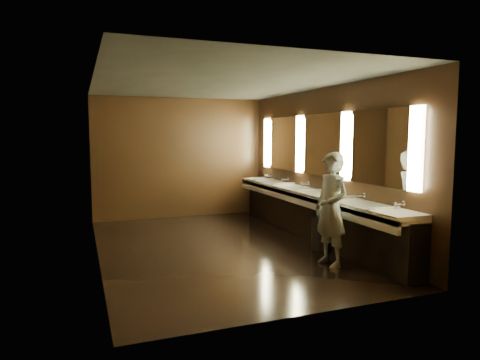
# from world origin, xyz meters

# --- Properties ---
(floor) EXTENTS (6.00, 6.00, 0.00)m
(floor) POSITION_xyz_m (0.00, 0.00, 0.00)
(floor) COLOR black
(floor) RESTS_ON ground
(ceiling) EXTENTS (4.00, 6.00, 0.02)m
(ceiling) POSITION_xyz_m (0.00, 0.00, 2.80)
(ceiling) COLOR #2D2D2B
(ceiling) RESTS_ON wall_back
(wall_back) EXTENTS (4.00, 0.02, 2.80)m
(wall_back) POSITION_xyz_m (0.00, 3.00, 1.40)
(wall_back) COLOR black
(wall_back) RESTS_ON floor
(wall_front) EXTENTS (4.00, 0.02, 2.80)m
(wall_front) POSITION_xyz_m (0.00, -3.00, 1.40)
(wall_front) COLOR black
(wall_front) RESTS_ON floor
(wall_left) EXTENTS (0.02, 6.00, 2.80)m
(wall_left) POSITION_xyz_m (-2.00, 0.00, 1.40)
(wall_left) COLOR black
(wall_left) RESTS_ON floor
(wall_right) EXTENTS (0.02, 6.00, 2.80)m
(wall_right) POSITION_xyz_m (2.00, 0.00, 1.40)
(wall_right) COLOR black
(wall_right) RESTS_ON floor
(sink_counter) EXTENTS (0.55, 5.40, 1.01)m
(sink_counter) POSITION_xyz_m (1.79, 0.00, 0.50)
(sink_counter) COLOR black
(sink_counter) RESTS_ON floor
(mirror_band) EXTENTS (0.06, 5.03, 1.15)m
(mirror_band) POSITION_xyz_m (1.98, -0.00, 1.75)
(mirror_band) COLOR #FBF6B6
(mirror_band) RESTS_ON wall_right
(person) EXTENTS (0.49, 0.67, 1.69)m
(person) POSITION_xyz_m (1.23, -1.55, 0.84)
(person) COLOR #98C4E3
(person) RESTS_ON floor
(trash_bin) EXTENTS (0.42, 0.42, 0.55)m
(trash_bin) POSITION_xyz_m (1.58, -0.74, 0.27)
(trash_bin) COLOR black
(trash_bin) RESTS_ON floor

